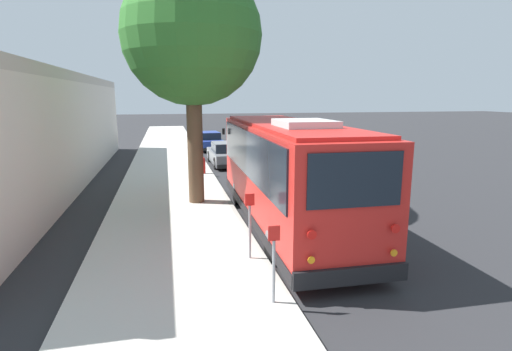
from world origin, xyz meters
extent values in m
plane|color=#28282B|center=(0.00, 0.00, 0.00)|extent=(160.00, 160.00, 0.00)
cube|color=beige|center=(0.00, 3.74, 0.07)|extent=(80.00, 4.07, 0.15)
cube|color=#AAA69D|center=(0.00, 1.64, 0.07)|extent=(80.00, 0.14, 0.15)
cube|color=red|center=(-1.01, 0.31, 1.67)|extent=(9.31, 2.51, 2.75)
cube|color=black|center=(-1.01, 0.31, 0.43)|extent=(9.36, 2.56, 0.28)
cube|color=black|center=(-1.01, 0.31, 2.27)|extent=(8.56, 2.58, 1.31)
cube|color=black|center=(3.65, 0.22, 2.27)|extent=(0.07, 2.05, 1.38)
cube|color=black|center=(-5.67, 0.39, 2.37)|extent=(0.06, 1.88, 1.05)
cube|color=black|center=(3.65, 0.22, 2.91)|extent=(0.07, 1.69, 0.22)
cube|color=red|center=(-1.01, 0.31, 3.09)|extent=(8.74, 2.28, 0.10)
cube|color=silver|center=(-2.67, 0.34, 3.21)|extent=(1.73, 1.36, 0.20)
cube|color=black|center=(3.67, 0.22, 0.47)|extent=(0.14, 2.37, 0.36)
cube|color=black|center=(-5.69, 0.39, 0.47)|extent=(0.14, 2.37, 0.36)
cylinder|color=red|center=(-5.72, 1.24, 1.39)|extent=(0.03, 0.18, 0.18)
cylinder|color=orange|center=(-5.72, 1.24, 0.90)|extent=(0.03, 0.14, 0.14)
cylinder|color=red|center=(-5.76, -0.45, 1.39)|extent=(0.03, 0.18, 0.18)
cylinder|color=orange|center=(-5.76, -0.45, 0.90)|extent=(0.03, 0.14, 0.14)
cube|color=white|center=(3.74, 1.01, 0.64)|extent=(0.05, 0.32, 0.18)
cube|color=white|center=(3.71, -0.56, 0.64)|extent=(0.05, 0.32, 0.18)
cube|color=black|center=(3.37, 1.56, 2.53)|extent=(0.06, 0.10, 0.24)
cylinder|color=black|center=(1.75, 1.28, 0.53)|extent=(1.07, 0.32, 1.06)
cylinder|color=slate|center=(1.75, 1.28, 0.53)|extent=(0.48, 0.33, 0.48)
cylinder|color=black|center=(1.72, -0.76, 0.53)|extent=(1.07, 0.32, 1.06)
cylinder|color=slate|center=(1.72, -0.76, 0.53)|extent=(0.48, 0.33, 0.48)
cylinder|color=black|center=(-3.59, 1.37, 0.53)|extent=(1.07, 0.32, 1.06)
cylinder|color=slate|center=(-3.59, 1.37, 0.53)|extent=(0.48, 0.33, 0.48)
cylinder|color=black|center=(-3.63, -0.66, 0.53)|extent=(1.07, 0.32, 1.06)
cylinder|color=slate|center=(-3.63, -0.66, 0.53)|extent=(0.48, 0.33, 0.48)
cube|color=slate|center=(10.30, 0.46, 0.49)|extent=(4.19, 1.76, 0.64)
cube|color=black|center=(10.19, 0.46, 1.05)|extent=(2.00, 1.49, 0.48)
cube|color=slate|center=(10.19, 0.46, 1.29)|extent=(1.92, 1.45, 0.05)
cube|color=black|center=(12.40, 0.50, 0.26)|extent=(0.11, 1.63, 0.20)
cube|color=black|center=(8.20, 0.42, 0.26)|extent=(0.11, 1.63, 0.20)
cylinder|color=black|center=(11.60, 1.25, 0.33)|extent=(0.66, 0.21, 0.66)
cylinder|color=slate|center=(11.60, 1.25, 0.33)|extent=(0.30, 0.23, 0.30)
cylinder|color=black|center=(11.63, -0.28, 0.33)|extent=(0.66, 0.21, 0.66)
cylinder|color=slate|center=(11.63, -0.28, 0.33)|extent=(0.30, 0.23, 0.30)
cylinder|color=black|center=(8.98, 1.20, 0.33)|extent=(0.66, 0.21, 0.66)
cylinder|color=slate|center=(8.98, 1.20, 0.33)|extent=(0.30, 0.23, 0.30)
cylinder|color=black|center=(9.01, -0.33, 0.33)|extent=(0.66, 0.21, 0.66)
cylinder|color=slate|center=(9.01, -0.33, 0.33)|extent=(0.30, 0.23, 0.30)
cube|color=navy|center=(17.36, 0.69, 0.49)|extent=(4.37, 1.92, 0.64)
cube|color=black|center=(17.24, 0.68, 1.05)|extent=(2.11, 1.56, 0.48)
cube|color=navy|center=(17.24, 0.68, 1.29)|extent=(2.02, 1.52, 0.05)
cube|color=black|center=(19.51, 0.82, 0.26)|extent=(0.18, 1.62, 0.20)
cube|color=black|center=(15.20, 0.56, 0.26)|extent=(0.18, 1.62, 0.20)
cylinder|color=black|center=(18.66, 1.53, 0.33)|extent=(0.67, 0.24, 0.66)
cylinder|color=slate|center=(18.66, 1.53, 0.33)|extent=(0.31, 0.24, 0.30)
cylinder|color=black|center=(18.75, 0.01, 0.33)|extent=(0.67, 0.24, 0.66)
cylinder|color=slate|center=(18.75, 0.01, 0.33)|extent=(0.31, 0.24, 0.30)
cylinder|color=black|center=(15.96, 1.36, 0.33)|extent=(0.67, 0.24, 0.66)
cylinder|color=slate|center=(15.96, 1.36, 0.33)|extent=(0.31, 0.24, 0.30)
cylinder|color=black|center=(16.05, -0.15, 0.33)|extent=(0.67, 0.24, 0.66)
cylinder|color=slate|center=(16.05, -0.15, 0.33)|extent=(0.31, 0.24, 0.30)
cylinder|color=brown|center=(1.82, 2.79, 2.21)|extent=(0.55, 0.55, 4.11)
sphere|color=#2D6B28|center=(1.82, 2.79, 5.91)|extent=(4.70, 4.70, 4.70)
cylinder|color=gray|center=(-5.76, 1.97, 0.75)|extent=(0.06, 0.06, 1.20)
cube|color=red|center=(-5.76, 1.97, 1.49)|extent=(0.02, 0.22, 0.28)
cylinder|color=gray|center=(-3.64, 1.97, 0.79)|extent=(0.06, 0.06, 1.28)
cube|color=red|center=(-3.64, 1.97, 1.57)|extent=(0.02, 0.22, 0.28)
cylinder|color=red|center=(7.14, 2.05, 0.47)|extent=(0.22, 0.22, 0.65)
sphere|color=red|center=(7.14, 2.05, 0.86)|extent=(0.20, 0.20, 0.20)
cube|color=#B1A99C|center=(6.92, 7.45, 4.69)|extent=(24.26, 0.30, 0.40)
camera|label=1|loc=(-12.30, 3.78, 3.89)|focal=28.00mm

